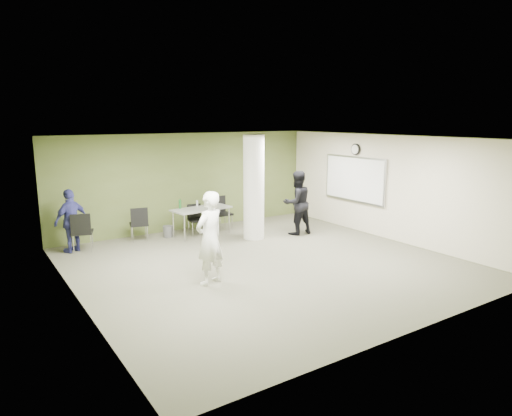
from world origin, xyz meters
TOP-DOWN VIEW (x-y plane):
  - floor at (0.00, 0.00)m, footprint 8.00×8.00m
  - ceiling at (0.00, 0.00)m, footprint 8.00×8.00m
  - wall_back at (0.00, 4.00)m, footprint 8.00×2.80m
  - wall_left at (-4.00, 0.00)m, footprint 0.02×8.00m
  - wall_right_cream at (4.00, 0.00)m, footprint 0.02×8.00m
  - column at (1.00, 2.00)m, footprint 0.56×0.56m
  - whiteboard at (3.92, 1.20)m, footprint 0.05×2.30m
  - wall_clock at (3.92, 1.20)m, footprint 0.06×0.32m
  - folding_table at (-0.06, 3.06)m, footprint 1.71×0.92m
  - wastebasket at (-0.91, 3.41)m, footprint 0.27×0.27m
  - chair_back_left at (-3.21, 3.20)m, footprint 0.61×0.61m
  - chair_back_right at (-1.71, 3.38)m, footprint 0.55×0.55m
  - chair_table_left at (-0.11, 3.32)m, footprint 0.46×0.46m
  - chair_table_right at (0.75, 3.39)m, footprint 0.49×0.49m
  - woman_white at (-1.61, -0.44)m, footprint 0.79×0.64m
  - man_black at (2.26, 1.72)m, footprint 0.91×0.73m
  - man_blue at (-3.40, 3.35)m, footprint 0.99×0.72m

SIDE VIEW (x-z plane):
  - floor at x=0.00m, z-range 0.00..0.00m
  - wastebasket at x=-0.91m, z-range 0.00..0.31m
  - chair_table_left at x=-0.11m, z-range 0.07..0.90m
  - chair_back_right at x=-1.71m, z-range 0.08..1.00m
  - chair_table_right at x=0.75m, z-range 0.08..1.05m
  - chair_back_left at x=-3.21m, z-range 0.08..1.06m
  - folding_table at x=-0.06m, z-range 0.21..1.24m
  - man_blue at x=-3.40m, z-range 0.00..1.56m
  - man_black at x=2.26m, z-range 0.00..1.79m
  - woman_white at x=-1.61m, z-range 0.00..1.85m
  - wall_back at x=0.00m, z-range 1.39..1.41m
  - wall_left at x=-4.00m, z-range 0.00..2.80m
  - wall_right_cream at x=4.00m, z-range 0.00..2.80m
  - column at x=1.00m, z-range 0.00..2.80m
  - whiteboard at x=3.92m, z-range 0.85..2.15m
  - wall_clock at x=3.92m, z-range 2.19..2.51m
  - ceiling at x=0.00m, z-range 2.80..2.80m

